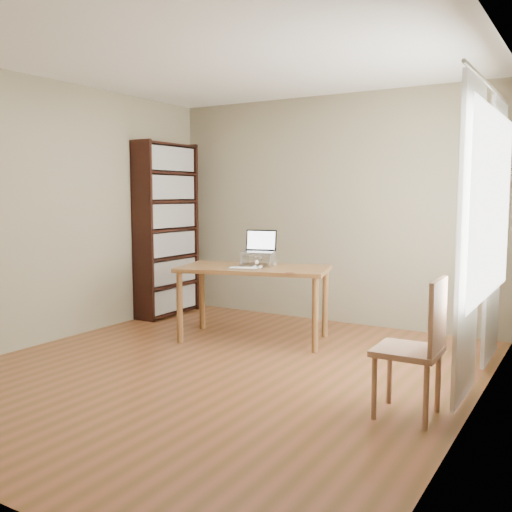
# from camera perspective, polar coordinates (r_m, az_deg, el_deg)

# --- Properties ---
(room) EXTENTS (4.04, 4.54, 2.64)m
(room) POSITION_cam_1_polar(r_m,az_deg,el_deg) (4.67, -3.45, 4.03)
(room) COLOR brown
(room) RESTS_ON ground
(bookshelf) EXTENTS (0.30, 0.90, 2.10)m
(bookshelf) POSITION_cam_1_polar(r_m,az_deg,el_deg) (7.03, -8.90, 2.63)
(bookshelf) COLOR black
(bookshelf) RESTS_ON ground
(curtains) EXTENTS (0.03, 1.90, 2.25)m
(curtains) POSITION_cam_1_polar(r_m,az_deg,el_deg) (4.71, 21.77, 2.03)
(curtains) COLOR silver
(curtains) RESTS_ON ground
(desk) EXTENTS (1.62, 1.11, 0.75)m
(desk) POSITION_cam_1_polar(r_m,az_deg,el_deg) (5.75, -0.21, -1.98)
(desk) COLOR brown
(desk) RESTS_ON ground
(laptop_stand) EXTENTS (0.32, 0.25, 0.13)m
(laptop_stand) POSITION_cam_1_polar(r_m,az_deg,el_deg) (5.80, 0.20, -0.19)
(laptop_stand) COLOR silver
(laptop_stand) RESTS_ON desk
(laptop) EXTENTS (0.37, 0.35, 0.23)m
(laptop) POSITION_cam_1_polar(r_m,az_deg,el_deg) (5.84, 0.48, 0.91)
(laptop) COLOR silver
(laptop) RESTS_ON laptop_stand
(keyboard) EXTENTS (0.32, 0.22, 0.02)m
(keyboard) POSITION_cam_1_polar(r_m,az_deg,el_deg) (5.55, -1.25, -1.24)
(keyboard) COLOR silver
(keyboard) RESTS_ON desk
(coaster) EXTENTS (0.10, 0.10, 0.01)m
(coaster) POSITION_cam_1_polar(r_m,az_deg,el_deg) (5.25, 3.38, -1.75)
(coaster) COLOR brown
(coaster) RESTS_ON desk
(cat) EXTENTS (0.23, 0.47, 0.14)m
(cat) POSITION_cam_1_polar(r_m,az_deg,el_deg) (5.81, 0.69, -0.42)
(cat) COLOR #4C433B
(cat) RESTS_ON desk
(chair) EXTENTS (0.42, 0.42, 0.94)m
(chair) POSITION_cam_1_polar(r_m,az_deg,el_deg) (3.92, 15.98, -8.39)
(chair) COLOR #A7795B
(chair) RESTS_ON ground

